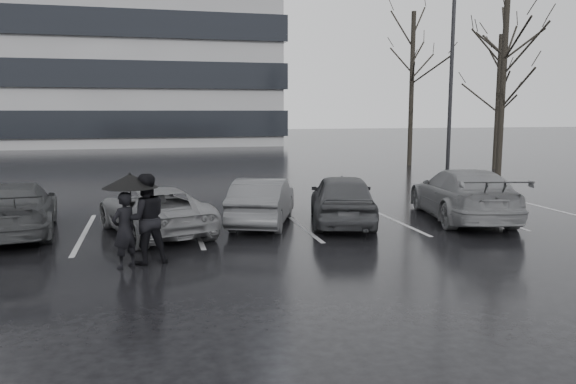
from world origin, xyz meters
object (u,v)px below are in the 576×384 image
(car_west_b, at_px, (154,210))
(tree_north, at_px, (412,90))
(tree_east, at_px, (503,90))
(car_main, at_px, (342,198))
(car_west_c, at_px, (15,209))
(pedestrian_left, at_px, (124,230))
(tree_ne, at_px, (498,103))
(car_east, at_px, (463,194))
(lamp_post, at_px, (450,93))
(car_west_a, at_px, (262,201))
(pedestrian_right, at_px, (145,219))

(car_west_b, height_order, tree_north, tree_north)
(car_west_b, distance_m, tree_east, 17.53)
(car_main, xyz_separation_m, car_west_c, (-8.43, 0.59, -0.04))
(car_west_c, relative_size, pedestrian_left, 3.01)
(car_west_b, bearing_deg, tree_north, -151.74)
(tree_ne, bearing_deg, car_west_b, -146.07)
(car_east, xyz_separation_m, tree_north, (5.63, 15.10, 3.52))
(car_east, height_order, pedestrian_left, pedestrian_left)
(lamp_post, height_order, tree_ne, lamp_post)
(car_west_a, distance_m, tree_east, 14.80)
(car_west_c, bearing_deg, tree_east, -165.61)
(car_east, xyz_separation_m, tree_ne, (9.13, 12.10, 2.77))
(car_west_a, xyz_separation_m, tree_ne, (14.85, 11.42, 2.86))
(car_main, bearing_deg, lamp_post, -126.61)
(car_west_a, height_order, pedestrian_left, pedestrian_left)
(car_east, bearing_deg, tree_ne, -115.01)
(car_west_b, relative_size, car_east, 0.85)
(car_main, xyz_separation_m, pedestrian_left, (-5.63, -3.14, 0.06))
(pedestrian_right, relative_size, lamp_post, 0.23)
(car_west_c, xyz_separation_m, tree_ne, (21.14, 11.30, 2.84))
(car_west_a, bearing_deg, lamp_post, -132.31)
(tree_ne, bearing_deg, pedestrian_right, -140.46)
(pedestrian_left, relative_size, tree_ne, 0.22)
(lamp_post, bearing_deg, pedestrian_right, -145.55)
(lamp_post, distance_m, tree_north, 10.79)
(car_west_c, height_order, lamp_post, lamp_post)
(car_west_a, xyz_separation_m, car_west_c, (-6.28, 0.12, 0.03))
(car_west_a, bearing_deg, tree_north, -108.28)
(car_west_c, height_order, tree_ne, tree_ne)
(car_west_c, bearing_deg, lamp_post, -171.05)
(tree_ne, bearing_deg, pedestrian_left, -140.66)
(car_east, height_order, tree_east, tree_east)
(car_west_a, distance_m, tree_north, 18.70)
(car_main, height_order, tree_east, tree_east)
(car_main, distance_m, tree_ne, 17.63)
(lamp_post, height_order, tree_north, tree_north)
(car_west_b, bearing_deg, tree_east, -170.59)
(pedestrian_left, distance_m, tree_north, 23.61)
(tree_east, relative_size, tree_ne, 1.14)
(car_east, distance_m, tree_ne, 15.41)
(car_west_c, bearing_deg, car_west_a, 171.94)
(car_west_b, distance_m, lamp_post, 12.25)
(car_west_c, distance_m, pedestrian_left, 4.66)
(car_west_b, distance_m, pedestrian_right, 2.88)
(car_west_b, xyz_separation_m, tree_ne, (17.75, 11.94, 2.90))
(tree_east, bearing_deg, lamp_post, -143.67)
(car_east, distance_m, lamp_post, 6.14)
(car_east, xyz_separation_m, pedestrian_right, (-8.80, -2.71, 0.19))
(tree_ne, bearing_deg, lamp_post, -133.63)
(tree_north, bearing_deg, car_east, -110.46)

